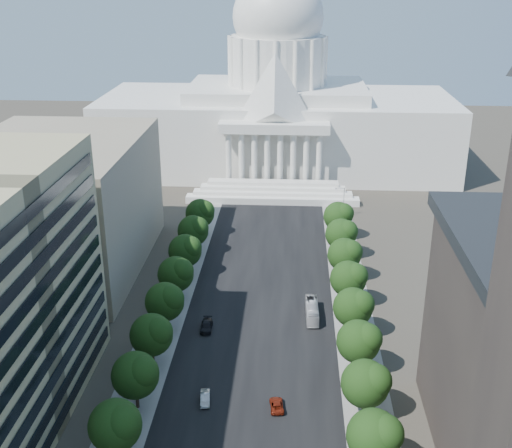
% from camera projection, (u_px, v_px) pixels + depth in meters
% --- Properties ---
extents(road_asphalt, '(30.00, 260.00, 0.01)m').
position_uv_depth(road_asphalt, '(263.00, 289.00, 141.20)').
color(road_asphalt, black).
rests_on(road_asphalt, ground).
extents(sidewalk_left, '(8.00, 260.00, 0.02)m').
position_uv_depth(sidewalk_left, '(177.00, 287.00, 142.28)').
color(sidewalk_left, gray).
rests_on(sidewalk_left, ground).
extents(sidewalk_right, '(8.00, 260.00, 0.02)m').
position_uv_depth(sidewalk_right, '(349.00, 292.00, 140.13)').
color(sidewalk_right, gray).
rests_on(sidewalk_right, ground).
extents(capitol, '(120.00, 56.00, 73.00)m').
position_uv_depth(capitol, '(277.00, 111.00, 221.74)').
color(capitol, white).
rests_on(capitol, ground).
extents(office_block_left_far, '(38.00, 52.00, 30.00)m').
position_uv_depth(office_block_left_far, '(57.00, 205.00, 147.62)').
color(office_block_left_far, gray).
rests_on(office_block_left_far, ground).
extents(tree_l_c, '(7.79, 7.60, 9.97)m').
position_uv_depth(tree_l_c, '(117.00, 425.00, 89.57)').
color(tree_l_c, '#33261C').
rests_on(tree_l_c, ground).
extents(tree_l_d, '(7.79, 7.60, 9.97)m').
position_uv_depth(tree_l_d, '(137.00, 374.00, 100.70)').
color(tree_l_d, '#33261C').
rests_on(tree_l_d, ground).
extents(tree_l_e, '(7.79, 7.60, 9.97)m').
position_uv_depth(tree_l_e, '(153.00, 334.00, 111.82)').
color(tree_l_e, '#33261C').
rests_on(tree_l_e, ground).
extents(tree_l_f, '(7.79, 7.60, 9.97)m').
position_uv_depth(tree_l_f, '(166.00, 301.00, 122.94)').
color(tree_l_f, '#33261C').
rests_on(tree_l_f, ground).
extents(tree_l_g, '(7.79, 7.60, 9.97)m').
position_uv_depth(tree_l_g, '(177.00, 273.00, 134.07)').
color(tree_l_g, '#33261C').
rests_on(tree_l_g, ground).
extents(tree_l_h, '(7.79, 7.60, 9.97)m').
position_uv_depth(tree_l_h, '(186.00, 250.00, 145.19)').
color(tree_l_h, '#33261C').
rests_on(tree_l_h, ground).
extents(tree_l_i, '(7.79, 7.60, 9.97)m').
position_uv_depth(tree_l_i, '(194.00, 230.00, 156.31)').
color(tree_l_i, '#33261C').
rests_on(tree_l_i, ground).
extents(tree_l_j, '(7.79, 7.60, 9.97)m').
position_uv_depth(tree_l_j, '(201.00, 213.00, 167.43)').
color(tree_l_j, '#33261C').
rests_on(tree_l_j, ground).
extents(tree_r_c, '(7.79, 7.60, 9.97)m').
position_uv_depth(tree_r_c, '(376.00, 435.00, 87.54)').
color(tree_r_c, '#33261C').
rests_on(tree_r_c, ground).
extents(tree_r_d, '(7.79, 7.60, 9.97)m').
position_uv_depth(tree_r_d, '(368.00, 383.00, 98.67)').
color(tree_r_d, '#33261C').
rests_on(tree_r_d, ground).
extents(tree_r_e, '(7.79, 7.60, 9.97)m').
position_uv_depth(tree_r_e, '(361.00, 341.00, 109.79)').
color(tree_r_e, '#33261C').
rests_on(tree_r_e, ground).
extents(tree_r_f, '(7.79, 7.60, 9.97)m').
position_uv_depth(tree_r_f, '(355.00, 307.00, 120.91)').
color(tree_r_f, '#33261C').
rests_on(tree_r_f, ground).
extents(tree_r_g, '(7.79, 7.60, 9.97)m').
position_uv_depth(tree_r_g, '(350.00, 278.00, 132.03)').
color(tree_r_g, '#33261C').
rests_on(tree_r_g, ground).
extents(tree_r_h, '(7.79, 7.60, 9.97)m').
position_uv_depth(tree_r_h, '(346.00, 254.00, 143.16)').
color(tree_r_h, '#33261C').
rests_on(tree_r_h, ground).
extents(tree_r_i, '(7.79, 7.60, 9.97)m').
position_uv_depth(tree_r_i, '(342.00, 233.00, 154.28)').
color(tree_r_i, '#33261C').
rests_on(tree_r_i, ground).
extents(tree_r_j, '(7.79, 7.60, 9.97)m').
position_uv_depth(tree_r_j, '(339.00, 216.00, 165.40)').
color(tree_r_j, '#33261C').
rests_on(tree_r_j, ground).
extents(streetlight_b, '(2.61, 0.44, 9.00)m').
position_uv_depth(streetlight_b, '(388.00, 444.00, 86.94)').
color(streetlight_b, gray).
rests_on(streetlight_b, ground).
extents(streetlight_c, '(2.61, 0.44, 9.00)m').
position_uv_depth(streetlight_c, '(369.00, 344.00, 110.11)').
color(streetlight_c, gray).
rests_on(streetlight_c, ground).
extents(streetlight_d, '(2.61, 0.44, 9.00)m').
position_uv_depth(streetlight_d, '(357.00, 278.00, 133.29)').
color(streetlight_d, gray).
rests_on(streetlight_d, ground).
extents(streetlight_e, '(2.61, 0.44, 9.00)m').
position_uv_depth(streetlight_e, '(348.00, 232.00, 156.46)').
color(streetlight_e, gray).
rests_on(streetlight_e, ground).
extents(streetlight_f, '(2.61, 0.44, 9.00)m').
position_uv_depth(streetlight_f, '(342.00, 198.00, 179.63)').
color(streetlight_f, gray).
rests_on(streetlight_f, ground).
extents(car_silver, '(2.02, 4.49, 1.43)m').
position_uv_depth(car_silver, '(205.00, 398.00, 104.35)').
color(car_silver, '#B4B8BC').
rests_on(car_silver, ground).
extents(car_red, '(2.63, 4.78, 1.27)m').
position_uv_depth(car_red, '(277.00, 405.00, 102.80)').
color(car_red, '#66190B').
rests_on(car_red, ground).
extents(car_dark_b, '(2.32, 5.38, 1.54)m').
position_uv_depth(car_dark_b, '(206.00, 326.00, 125.28)').
color(car_dark_b, black).
rests_on(car_dark_b, ground).
extents(city_bus, '(2.62, 10.23, 2.83)m').
position_uv_depth(city_bus, '(312.00, 311.00, 129.56)').
color(city_bus, silver).
rests_on(city_bus, ground).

